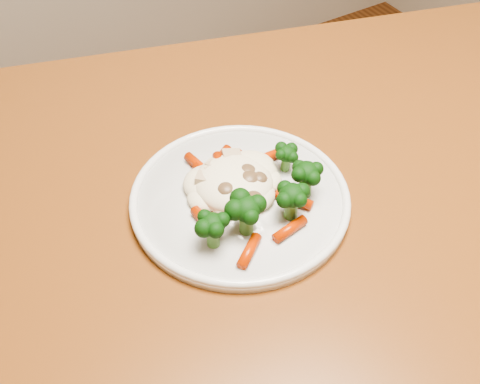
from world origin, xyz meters
The scene contains 3 objects.
dining_table centered at (-0.04, 0.16, 0.66)m, with size 1.43×1.15×0.75m.
plate centered at (-0.01, 0.20, 0.76)m, with size 0.26×0.26×0.01m, color white.
meal centered at (0.00, 0.19, 0.78)m, with size 0.17×0.18×0.05m.
Camera 1 is at (-0.26, -0.21, 1.27)m, focal length 45.00 mm.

